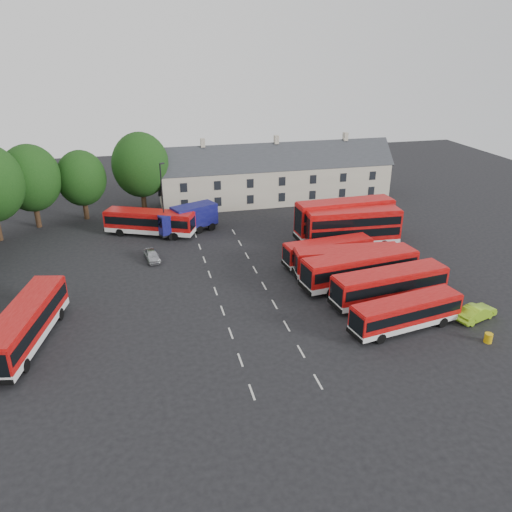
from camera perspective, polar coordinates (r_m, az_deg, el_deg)
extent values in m
plane|color=black|center=(48.33, -4.25, -5.09)|extent=(140.00, 140.00, 0.00)
cube|color=beige|center=(36.83, -0.47, -15.29)|extent=(0.15, 1.80, 0.01)
cube|color=beige|center=(39.95, -1.80, -11.78)|extent=(0.15, 1.80, 0.01)
cube|color=beige|center=(43.22, -2.91, -8.80)|extent=(0.15, 1.80, 0.01)
cube|color=beige|center=(46.60, -3.84, -6.23)|extent=(0.15, 1.80, 0.01)
cube|color=beige|center=(50.08, -4.64, -4.02)|extent=(0.15, 1.80, 0.01)
cube|color=beige|center=(53.63, -5.33, -2.09)|extent=(0.15, 1.80, 0.01)
cube|color=beige|center=(57.23, -5.93, -0.41)|extent=(0.15, 1.80, 0.01)
cube|color=beige|center=(60.89, -6.46, 1.07)|extent=(0.15, 1.80, 0.01)
cube|color=beige|center=(64.59, -6.93, 2.39)|extent=(0.15, 1.80, 0.01)
cube|color=beige|center=(38.02, 7.11, -14.07)|extent=(0.15, 1.80, 0.01)
cube|color=beige|center=(41.06, 5.17, -10.80)|extent=(0.15, 1.80, 0.01)
cube|color=beige|center=(44.24, 3.53, -7.98)|extent=(0.15, 1.80, 0.01)
cube|color=beige|center=(47.55, 2.13, -5.54)|extent=(0.15, 1.80, 0.01)
cube|color=beige|center=(50.96, 0.93, -3.42)|extent=(0.15, 1.80, 0.01)
cube|color=beige|center=(54.45, -0.12, -1.57)|extent=(0.15, 1.80, 0.01)
cube|color=beige|center=(58.01, -1.04, 0.06)|extent=(0.15, 1.80, 0.01)
cube|color=beige|center=(61.62, -1.85, 1.49)|extent=(0.15, 1.80, 0.01)
cube|color=beige|center=(65.27, -2.57, 2.77)|extent=(0.15, 1.80, 0.01)
cylinder|color=black|center=(72.45, -23.76, 4.56)|extent=(0.70, 0.70, 4.02)
ellipsoid|color=#13380F|center=(71.23, -24.37, 8.11)|extent=(7.59, 7.59, 8.73)
cylinder|color=black|center=(73.55, -18.91, 5.35)|extent=(0.70, 0.70, 3.50)
ellipsoid|color=#13380F|center=(72.48, -19.33, 8.39)|extent=(6.60, 6.60, 7.59)
cylinder|color=black|center=(74.02, -12.72, 6.45)|extent=(0.70, 0.70, 4.20)
ellipsoid|color=#13380F|center=(72.79, -13.06, 10.11)|extent=(7.92, 7.92, 9.11)
cube|color=beige|center=(77.54, 2.25, 8.28)|extent=(35.00, 7.00, 5.50)
cube|color=#2D3035|center=(76.86, 2.29, 10.26)|extent=(35.70, 7.13, 7.13)
cube|color=beige|center=(73.86, -6.12, 12.74)|extent=(0.60, 0.90, 1.20)
cube|color=beige|center=(76.05, 2.33, 13.16)|extent=(0.60, 0.90, 1.20)
cube|color=beige|center=(79.72, 10.18, 13.30)|extent=(0.60, 0.90, 1.20)
cube|color=silver|center=(45.27, 16.66, -7.20)|extent=(10.44, 4.01, 0.51)
cube|color=#AC0C0A|center=(44.71, 16.83, -5.92)|extent=(10.44, 4.01, 1.81)
cube|color=black|center=(44.69, 16.84, -5.87)|extent=(10.05, 3.99, 0.88)
cube|color=#AC0C0A|center=(44.27, 16.97, -4.85)|extent=(10.22, 3.88, 0.11)
cylinder|color=black|center=(42.88, 14.07, -9.13)|extent=(0.96, 0.41, 0.93)
cylinder|color=black|center=(48.03, 18.88, -5.99)|extent=(0.96, 0.41, 0.93)
cube|color=silver|center=(49.26, 14.89, -4.24)|extent=(11.69, 4.02, 0.57)
cube|color=#AC0C0A|center=(48.68, 15.05, -2.88)|extent=(11.69, 4.02, 2.03)
cube|color=black|center=(48.66, 15.06, -2.83)|extent=(11.25, 4.02, 0.99)
cube|color=#AC0C0A|center=(48.23, 15.18, -1.75)|extent=(11.45, 3.89, 0.13)
cylinder|color=black|center=(46.65, 11.96, -5.98)|extent=(1.07, 0.42, 1.04)
cylinder|color=black|center=(52.27, 17.44, -3.24)|extent=(1.07, 0.42, 1.04)
cube|color=silver|center=(51.79, 11.69, -2.44)|extent=(12.37, 4.29, 0.61)
cube|color=#AC0C0A|center=(51.21, 11.82, -1.06)|extent=(12.37, 4.29, 2.15)
cube|color=black|center=(51.19, 11.82, -1.00)|extent=(11.90, 4.29, 1.05)
cube|color=#AC0C0A|center=(50.76, 11.92, 0.10)|extent=(12.12, 4.15, 0.13)
cylinder|color=black|center=(49.12, 8.58, -4.09)|extent=(1.13, 0.45, 1.10)
cylinder|color=black|center=(54.87, 14.42, -1.53)|extent=(1.13, 0.45, 1.10)
cube|color=silver|center=(53.65, 10.34, -1.46)|extent=(11.44, 3.65, 0.56)
cube|color=#AC0C0A|center=(53.13, 10.44, -0.21)|extent=(11.44, 3.65, 1.99)
cube|color=black|center=(53.11, 10.45, -0.16)|extent=(11.00, 3.67, 0.97)
cube|color=#AC0C0A|center=(52.73, 10.53, 0.84)|extent=(11.21, 3.53, 0.12)
cylinder|color=black|center=(51.80, 6.91, -2.52)|extent=(1.05, 0.39, 1.02)
cylinder|color=black|center=(55.92, 13.48, -0.99)|extent=(1.05, 0.39, 1.02)
cube|color=silver|center=(56.06, 8.18, -0.28)|extent=(10.21, 3.31, 0.50)
cube|color=#AC0C0A|center=(55.61, 8.24, 0.80)|extent=(10.21, 3.31, 1.78)
cube|color=black|center=(55.60, 8.25, 0.84)|extent=(9.81, 3.32, 0.87)
cube|color=#AC0C0A|center=(55.27, 8.30, 1.69)|extent=(10.00, 3.20, 0.11)
cylinder|color=black|center=(53.99, 5.63, -1.40)|extent=(0.93, 0.35, 0.91)
cylinder|color=black|center=(58.44, 10.50, 0.31)|extent=(0.93, 0.35, 0.91)
cube|color=silver|center=(61.37, 10.88, 1.77)|extent=(11.49, 3.20, 0.57)
cube|color=#AC0C0A|center=(60.67, 11.02, 3.54)|extent=(11.49, 3.20, 3.46)
cube|color=black|center=(60.90, 10.97, 2.95)|extent=(11.04, 3.24, 0.98)
cube|color=#AC0C0A|center=(60.10, 11.15, 5.14)|extent=(11.26, 3.09, 0.12)
cylinder|color=black|center=(59.28, 7.96, 0.89)|extent=(1.05, 0.35, 1.03)
cylinder|color=black|center=(63.83, 13.55, 2.12)|extent=(1.05, 0.35, 1.03)
cube|color=black|center=(60.45, 11.07, 4.14)|extent=(11.04, 3.24, 0.98)
cube|color=silver|center=(63.59, 9.94, 2.68)|extent=(12.35, 3.28, 0.61)
cube|color=#AC0C0A|center=(62.86, 10.08, 4.53)|extent=(12.35, 3.28, 3.73)
cube|color=black|center=(63.10, 10.03, 3.91)|extent=(11.86, 3.32, 1.06)
cube|color=#AC0C0A|center=(62.28, 10.20, 6.20)|extent=(12.10, 3.15, 0.13)
cylinder|color=black|center=(61.09, 7.10, 1.67)|extent=(1.13, 0.36, 1.11)
cylinder|color=black|center=(66.46, 12.53, 3.11)|extent=(1.13, 0.36, 1.11)
cube|color=black|center=(62.64, 10.13, 5.16)|extent=(11.86, 3.32, 1.06)
cube|color=silver|center=(45.43, -24.58, -8.18)|extent=(5.26, 12.32, 0.60)
cube|color=#AC0C0A|center=(44.77, -24.87, -6.68)|extent=(5.26, 12.32, 2.13)
cube|color=black|center=(44.75, -24.88, -6.62)|extent=(5.22, 11.86, 1.04)
cube|color=#AC0C0A|center=(44.26, -25.12, -5.42)|extent=(5.10, 12.06, 0.13)
cylinder|color=black|center=(42.16, -24.89, -11.30)|extent=(0.53, 1.13, 1.09)
cylinder|color=black|center=(49.08, -24.21, -6.10)|extent=(0.53, 1.13, 1.09)
cube|color=silver|center=(65.30, -11.97, 3.02)|extent=(11.45, 7.03, 0.57)
cube|color=#AC0C0A|center=(64.87, -12.07, 4.09)|extent=(11.45, 7.03, 2.02)
cube|color=black|center=(64.85, -12.07, 4.13)|extent=(11.06, 6.90, 0.98)
cube|color=#AC0C0A|center=(64.53, -12.15, 4.98)|extent=(11.20, 6.84, 0.12)
cylinder|color=black|center=(65.86, -15.27, 2.60)|extent=(1.06, 0.69, 1.04)
cylinder|color=black|center=(65.16, -8.60, 2.96)|extent=(1.06, 0.69, 1.04)
cube|color=black|center=(65.32, -7.89, 3.19)|extent=(8.23, 5.12, 0.30)
cube|color=#0E0F55|center=(63.57, -10.32, 3.75)|extent=(2.84, 3.10, 2.41)
cube|color=black|center=(63.07, -11.12, 3.88)|extent=(0.93, 2.00, 1.21)
cube|color=#0E0F55|center=(65.35, -7.07, 4.64)|extent=(6.25, 4.56, 2.71)
cylinder|color=black|center=(63.22, -9.59, 2.23)|extent=(1.03, 0.65, 1.00)
cylinder|color=black|center=(67.71, -6.10, 3.88)|extent=(1.03, 0.65, 1.00)
imported|color=#B1B4B9|center=(57.71, -11.81, 0.07)|extent=(2.01, 3.83, 1.24)
imported|color=#98D921|center=(48.93, 23.85, -5.93)|extent=(4.45, 2.73, 1.38)
cylinder|color=#CDA00C|center=(46.01, 25.01, -8.48)|extent=(0.66, 0.66, 0.82)
cylinder|color=black|center=(63.19, -10.61, 6.17)|extent=(0.17, 0.17, 9.38)
cube|color=black|center=(62.11, -10.70, 10.35)|extent=(0.61, 0.43, 0.17)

